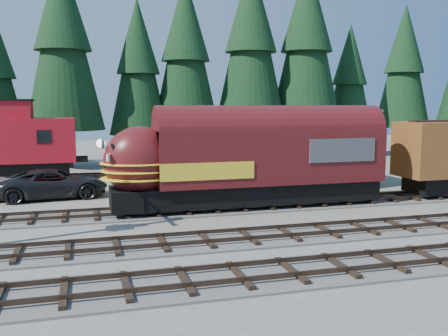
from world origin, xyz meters
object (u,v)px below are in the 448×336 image
object	(u,v)px
locomotive	(242,163)
depot	(273,143)
pickup_truck_a	(53,184)
caboose	(0,144)

from	to	relation	value
locomotive	depot	bearing A→B (deg)	56.31
depot	locomotive	world-z (taller)	depot
depot	locomotive	xyz separation A→B (m)	(-4.33, -6.50, -0.50)
depot	pickup_truck_a	world-z (taller)	depot
caboose	pickup_truck_a	distance (m)	9.14
depot	locomotive	distance (m)	7.83
caboose	pickup_truck_a	xyz separation A→B (m)	(4.01, -8.00, -1.85)
depot	locomotive	size ratio (longest dim) A/B	0.83
caboose	depot	bearing A→B (deg)	-22.28
locomotive	caboose	distance (m)	19.78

